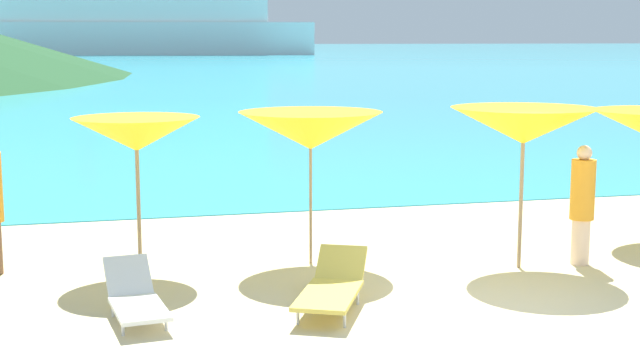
# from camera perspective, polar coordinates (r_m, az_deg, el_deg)

# --- Properties ---
(ground_plane) EXTENTS (50.00, 100.00, 0.30)m
(ground_plane) POSITION_cam_1_polar(r_m,az_deg,el_deg) (20.05, -1.30, -0.55)
(ground_plane) COLOR beige
(ocean_water) EXTENTS (650.00, 440.00, 0.02)m
(ocean_water) POSITION_cam_1_polar(r_m,az_deg,el_deg) (235.95, -13.32, 7.99)
(ocean_water) COLOR #38B7CC
(ocean_water) RESTS_ON ground_plane
(umbrella_2) EXTENTS (1.75, 1.75, 2.13)m
(umbrella_2) POSITION_cam_1_polar(r_m,az_deg,el_deg) (12.25, -11.55, 2.84)
(umbrella_2) COLOR #9E7F59
(umbrella_2) RESTS_ON ground_plane
(umbrella_3) EXTENTS (2.04, 2.04, 2.16)m
(umbrella_3) POSITION_cam_1_polar(r_m,az_deg,el_deg) (12.53, -0.60, 3.15)
(umbrella_3) COLOR #9E7F59
(umbrella_3) RESTS_ON ground_plane
(umbrella_4) EXTENTS (2.01, 2.01, 2.24)m
(umbrella_4) POSITION_cam_1_polar(r_m,az_deg,el_deg) (12.60, 12.76, 3.36)
(umbrella_4) COLOR #9E7F59
(umbrella_4) RESTS_ON ground_plane
(lounge_chair_4) EXTENTS (1.29, 1.79, 0.60)m
(lounge_chair_4) POSITION_cam_1_polar(r_m,az_deg,el_deg) (10.67, 0.77, -6.74)
(lounge_chair_4) COLOR #D8BF4C
(lounge_chair_4) RESTS_ON ground_plane
(lounge_chair_5) EXTENTS (0.71, 1.53, 0.59)m
(lounge_chair_5) POSITION_cam_1_polar(r_m,az_deg,el_deg) (10.55, -11.61, -7.29)
(lounge_chair_5) COLOR white
(lounge_chair_5) RESTS_ON ground_plane
(beachgoer_3) EXTENTS (0.34, 0.34, 1.70)m
(beachgoer_3) POSITION_cam_1_polar(r_m,az_deg,el_deg) (13.14, 16.26, -1.35)
(beachgoer_3) COLOR beige
(beachgoer_3) RESTS_ON ground_plane
(cruise_ship) EXTENTS (69.21, 20.00, 22.64)m
(cruise_ship) POSITION_cam_1_polar(r_m,az_deg,el_deg) (174.05, -12.03, 10.65)
(cruise_ship) COLOR white
(cruise_ship) RESTS_ON ocean_water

